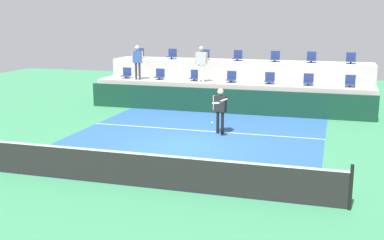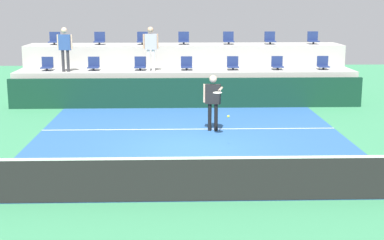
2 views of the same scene
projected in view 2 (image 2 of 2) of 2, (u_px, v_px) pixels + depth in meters
ground_plane at (192, 149)px, 15.05m from camera, size 40.00×40.00×0.00m
court_inner_paint at (190, 140)px, 16.03m from camera, size 9.00×10.00×0.01m
court_service_line at (189, 129)px, 17.40m from camera, size 9.00×0.06×0.00m
tennis_net at (198, 178)px, 11.04m from camera, size 10.48×0.08×1.07m
sponsor_backboard at (186, 93)px, 20.81m from camera, size 13.00×0.16×1.10m
seating_tier_lower at (186, 86)px, 22.06m from camera, size 13.00×1.80×1.25m
seating_tier_upper at (185, 69)px, 23.74m from camera, size 13.00×1.80×2.10m
stadium_chair_lower_far_left at (47, 65)px, 21.66m from camera, size 0.44×0.40×0.52m
stadium_chair_lower_left at (94, 65)px, 21.71m from camera, size 0.44×0.40×0.52m
stadium_chair_lower_mid_left at (140, 65)px, 21.77m from camera, size 0.44×0.40×0.52m
stadium_chair_lower_center at (187, 64)px, 21.83m from camera, size 0.44×0.40×0.52m
stadium_chair_lower_mid_right at (233, 64)px, 21.88m from camera, size 0.44×0.40×0.52m
stadium_chair_lower_right at (277, 64)px, 21.94m from camera, size 0.44×0.40×0.52m
stadium_chair_lower_far_right at (323, 64)px, 21.99m from camera, size 0.44×0.40×0.52m
stadium_chair_upper_far_left at (55, 39)px, 23.24m from camera, size 0.44×0.40×0.52m
stadium_chair_upper_left at (99, 39)px, 23.30m from camera, size 0.44×0.40×0.52m
stadium_chair_upper_mid_left at (142, 39)px, 23.35m from camera, size 0.44×0.40×0.52m
stadium_chair_upper_center at (184, 39)px, 23.41m from camera, size 0.44×0.40×0.52m
stadium_chair_upper_mid_right at (229, 39)px, 23.47m from camera, size 0.44×0.40×0.52m
stadium_chair_upper_right at (270, 39)px, 23.52m from camera, size 0.44×0.40×0.52m
stadium_chair_upper_far_right at (313, 39)px, 23.58m from camera, size 0.44×0.40×0.52m
tennis_player at (213, 97)px, 16.96m from camera, size 0.59×1.26×1.70m
spectator_in_white at (65, 45)px, 21.14m from camera, size 0.58×0.23×1.66m
spectator_leaning_on_rail at (151, 45)px, 21.24m from camera, size 0.59×0.24×1.67m
tennis_ball at (228, 116)px, 14.91m from camera, size 0.07×0.07×0.07m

